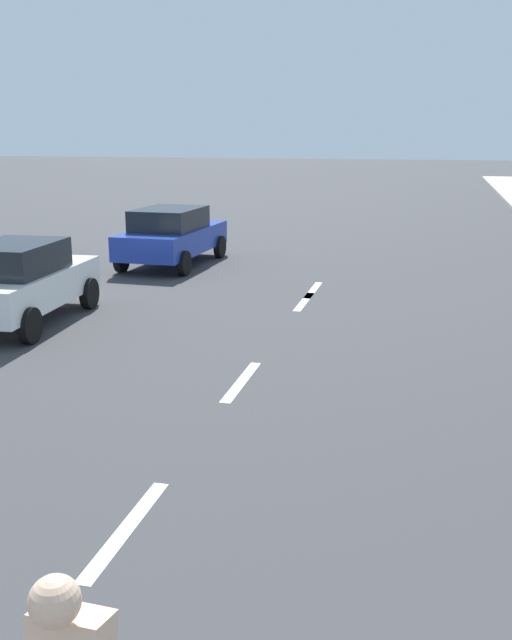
% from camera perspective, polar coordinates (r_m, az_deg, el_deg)
% --- Properties ---
extents(ground_plane, '(160.00, 160.00, 0.00)m').
position_cam_1_polar(ground_plane, '(19.11, 5.68, 3.83)').
color(ground_plane, '#38383A').
extents(lane_stripe_2, '(0.16, 1.80, 0.01)m').
position_cam_1_polar(lane_stripe_2, '(7.07, -10.18, -15.85)').
color(lane_stripe_2, white).
rests_on(lane_stripe_2, ground).
extents(lane_stripe_3, '(0.16, 1.80, 0.01)m').
position_cam_1_polar(lane_stripe_3, '(10.67, -1.15, -4.86)').
color(lane_stripe_3, white).
rests_on(lane_stripe_3, ground).
extents(lane_stripe_4, '(0.16, 1.80, 0.01)m').
position_cam_1_polar(lane_stripe_4, '(15.66, 3.82, 1.47)').
color(lane_stripe_4, white).
rests_on(lane_stripe_4, ground).
extents(lane_stripe_5, '(0.16, 1.80, 0.01)m').
position_cam_1_polar(lane_stripe_5, '(16.81, 4.52, 2.37)').
color(lane_stripe_5, white).
rests_on(lane_stripe_5, ground).
extents(parked_car_white, '(1.96, 3.89, 1.57)m').
position_cam_1_polar(parked_car_white, '(14.39, -18.15, 2.97)').
color(parked_car_white, white).
rests_on(parked_car_white, ground).
extents(parked_car_blue, '(2.07, 4.23, 1.57)m').
position_cam_1_polar(parked_car_blue, '(19.98, -6.64, 6.71)').
color(parked_car_blue, '#1E389E').
rests_on(parked_car_blue, ground).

